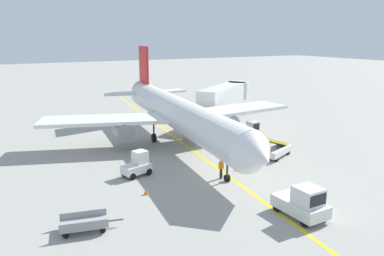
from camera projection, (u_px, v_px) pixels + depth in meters
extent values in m
plane|color=#9E9B93|center=(214.00, 178.00, 31.69)|extent=(300.00, 300.00, 0.00)
cube|color=yellow|center=(204.00, 158.00, 36.84)|extent=(9.39, 79.52, 0.01)
cylinder|color=white|center=(179.00, 113.00, 40.64)|extent=(6.69, 30.18, 3.30)
cone|color=white|center=(259.00, 157.00, 26.01)|extent=(3.49, 2.75, 3.23)
cone|color=white|center=(140.00, 90.00, 55.36)|extent=(3.43, 3.14, 3.14)
cube|color=white|center=(235.00, 110.00, 44.78)|extent=(13.36, 5.62, 0.36)
cylinder|color=gray|center=(226.00, 121.00, 43.52)|extent=(2.25, 3.40, 1.90)
cube|color=white|center=(105.00, 120.00, 39.40)|extent=(13.72, 8.30, 0.36)
cylinder|color=gray|center=(123.00, 130.00, 39.32)|extent=(2.25, 3.40, 1.90)
cube|color=red|center=(144.00, 65.00, 52.34)|extent=(0.73, 4.01, 5.20)
cube|color=white|center=(166.00, 91.00, 53.91)|extent=(5.25, 2.33, 0.24)
cube|color=white|center=(124.00, 94.00, 51.75)|extent=(5.59, 3.43, 0.24)
cylinder|color=#4C4C51|center=(227.00, 163.00, 30.70)|extent=(0.20, 0.20, 3.12)
cylinder|color=black|center=(227.00, 178.00, 31.00)|extent=(0.41, 0.60, 0.56)
cylinder|color=#4C4C51|center=(191.00, 125.00, 43.68)|extent=(0.20, 0.20, 3.12)
cylinder|color=black|center=(191.00, 134.00, 43.93)|extent=(0.46, 0.99, 0.96)
cylinder|color=#4C4C51|center=(154.00, 128.00, 42.10)|extent=(0.20, 0.20, 3.12)
cylinder|color=black|center=(154.00, 138.00, 42.35)|extent=(0.46, 0.99, 0.96)
cube|color=black|center=(245.00, 145.00, 27.73)|extent=(2.90, 1.31, 0.60)
cube|color=silver|center=(223.00, 95.00, 51.94)|extent=(11.25, 9.14, 2.50)
cylinder|color=silver|center=(237.00, 90.00, 56.92)|extent=(3.20, 3.20, 2.50)
cylinder|color=#59595B|center=(218.00, 115.00, 50.93)|extent=(0.56, 0.56, 2.35)
cube|color=#333338|center=(218.00, 122.00, 51.15)|extent=(1.80, 1.40, 0.50)
cube|color=silver|center=(300.00, 206.00, 24.96)|extent=(2.01, 3.66, 0.80)
cube|color=silver|center=(308.00, 196.00, 24.21)|extent=(1.57, 1.67, 1.10)
cube|color=black|center=(318.00, 200.00, 23.56)|extent=(1.43, 0.12, 0.77)
cylinder|color=black|center=(323.00, 216.00, 24.38)|extent=(0.24, 0.61, 0.60)
cylinder|color=black|center=(305.00, 222.00, 23.60)|extent=(0.24, 0.61, 0.60)
cylinder|color=black|center=(295.00, 202.00, 26.51)|extent=(0.24, 0.61, 0.60)
cylinder|color=black|center=(277.00, 207.00, 25.72)|extent=(0.24, 0.61, 0.60)
cube|color=silver|center=(250.00, 133.00, 43.72)|extent=(1.63, 2.56, 0.70)
cube|color=silver|center=(253.00, 126.00, 43.18)|extent=(1.18, 1.22, 1.10)
cube|color=black|center=(256.00, 127.00, 42.78)|extent=(0.98, 0.22, 0.77)
cylinder|color=black|center=(259.00, 137.00, 43.47)|extent=(0.30, 0.63, 0.60)
cylinder|color=black|center=(252.00, 138.00, 42.83)|extent=(0.30, 0.63, 0.60)
cylinder|color=black|center=(248.00, 134.00, 44.78)|extent=(0.30, 0.63, 0.60)
cylinder|color=black|center=(241.00, 135.00, 44.15)|extent=(0.30, 0.63, 0.60)
cube|color=silver|center=(136.00, 169.00, 32.12)|extent=(2.66, 1.91, 0.70)
cube|color=silver|center=(140.00, 157.00, 32.19)|extent=(1.32, 1.30, 1.10)
cube|color=black|center=(145.00, 156.00, 32.54)|extent=(0.34, 0.96, 0.77)
cylinder|color=black|center=(141.00, 169.00, 33.15)|extent=(0.64, 0.38, 0.60)
cylinder|color=black|center=(149.00, 172.00, 32.38)|extent=(0.64, 0.38, 0.60)
cylinder|color=black|center=(124.00, 173.00, 32.02)|extent=(0.64, 0.38, 0.60)
cylinder|color=black|center=(132.00, 177.00, 31.25)|extent=(0.64, 0.38, 0.60)
cube|color=silver|center=(276.00, 151.00, 37.23)|extent=(4.08, 2.96, 0.60)
cylinder|color=black|center=(277.00, 158.00, 35.89)|extent=(0.64, 0.45, 0.60)
cylinder|color=black|center=(264.00, 156.00, 36.64)|extent=(0.64, 0.45, 0.60)
cylinder|color=black|center=(288.00, 152.00, 37.96)|extent=(0.64, 0.45, 0.60)
cylinder|color=black|center=(276.00, 149.00, 38.71)|extent=(0.64, 0.45, 0.60)
cube|color=black|center=(274.00, 143.00, 36.54)|extent=(4.91, 2.92, 1.76)
cube|color=yellow|center=(279.00, 142.00, 36.25)|extent=(4.59, 2.19, 1.84)
cube|color=yellow|center=(270.00, 141.00, 36.77)|extent=(4.59, 2.19, 1.84)
cube|color=#A5A5A8|center=(84.00, 224.00, 23.10)|extent=(3.04, 2.03, 0.16)
cube|color=#4C4C51|center=(115.00, 220.00, 23.62)|extent=(0.90, 0.26, 0.08)
cylinder|color=#4C4C51|center=(122.00, 219.00, 23.75)|extent=(0.12, 0.12, 0.05)
cube|color=gray|center=(83.00, 215.00, 23.74)|extent=(2.76, 0.62, 0.50)
cube|color=gray|center=(84.00, 226.00, 22.34)|extent=(2.76, 0.62, 0.50)
cylinder|color=black|center=(101.00, 221.00, 24.01)|extent=(0.38, 0.19, 0.36)
cylinder|color=black|center=(103.00, 230.00, 22.90)|extent=(0.38, 0.19, 0.36)
cylinder|color=black|center=(66.00, 226.00, 23.43)|extent=(0.38, 0.19, 0.36)
cylinder|color=black|center=(66.00, 235.00, 22.31)|extent=(0.38, 0.19, 0.36)
cylinder|color=#26262D|center=(238.00, 147.00, 39.26)|extent=(0.24, 0.24, 0.85)
cube|color=orange|center=(238.00, 140.00, 39.10)|extent=(0.36, 0.22, 0.56)
sphere|color=#9E7051|center=(238.00, 136.00, 39.01)|extent=(0.20, 0.20, 0.20)
sphere|color=yellow|center=(238.00, 136.00, 38.99)|extent=(0.24, 0.24, 0.24)
cylinder|color=#26262D|center=(221.00, 173.00, 31.61)|extent=(0.24, 0.24, 0.85)
cube|color=orange|center=(221.00, 165.00, 31.44)|extent=(0.36, 0.22, 0.56)
sphere|color=tan|center=(221.00, 161.00, 31.35)|extent=(0.20, 0.20, 0.20)
sphere|color=yellow|center=(221.00, 160.00, 31.34)|extent=(0.24, 0.24, 0.24)
cone|color=orange|center=(184.00, 132.00, 46.13)|extent=(0.36, 0.36, 0.44)
cone|color=orange|center=(146.00, 192.00, 28.45)|extent=(0.36, 0.36, 0.44)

